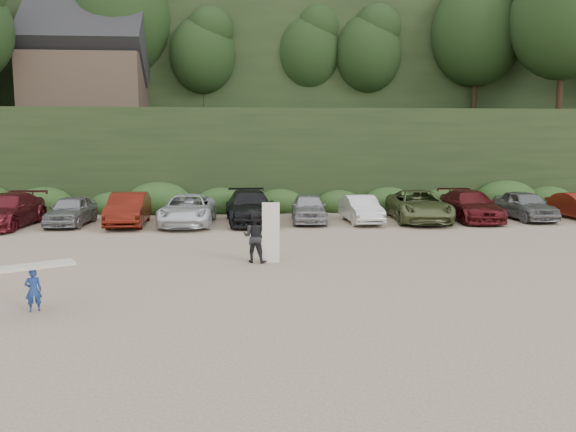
{
  "coord_description": "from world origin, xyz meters",
  "views": [
    {
      "loc": [
        -0.89,
        -17.73,
        4.07
      ],
      "look_at": [
        0.67,
        3.0,
        1.3
      ],
      "focal_mm": 35.0,
      "sensor_mm": 36.0,
      "label": 1
    }
  ],
  "objects": [
    {
      "name": "ground",
      "position": [
        0.0,
        0.0,
        0.0
      ],
      "size": [
        120.0,
        120.0,
        0.0
      ],
      "primitive_type": "plane",
      "color": "tan",
      "rests_on": "ground"
    },
    {
      "name": "parked_cars",
      "position": [
        -2.08,
        10.04,
        0.76
      ],
      "size": [
        39.74,
        6.27,
        1.62
      ],
      "color": "silver",
      "rests_on": "ground"
    },
    {
      "name": "adult_surfer",
      "position": [
        -0.55,
        0.95,
        0.89
      ],
      "size": [
        1.33,
        0.92,
        2.07
      ],
      "color": "black",
      "rests_on": "ground"
    },
    {
      "name": "hillside_backdrop",
      "position": [
        -0.26,
        35.93,
        11.22
      ],
      "size": [
        90.0,
        41.5,
        28.0
      ],
      "color": "black",
      "rests_on": "ground"
    },
    {
      "name": "child_surfer",
      "position": [
        -6.01,
        -4.19,
        0.78
      ],
      "size": [
        1.92,
        1.43,
        1.15
      ],
      "color": "navy",
      "rests_on": "ground"
    }
  ]
}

